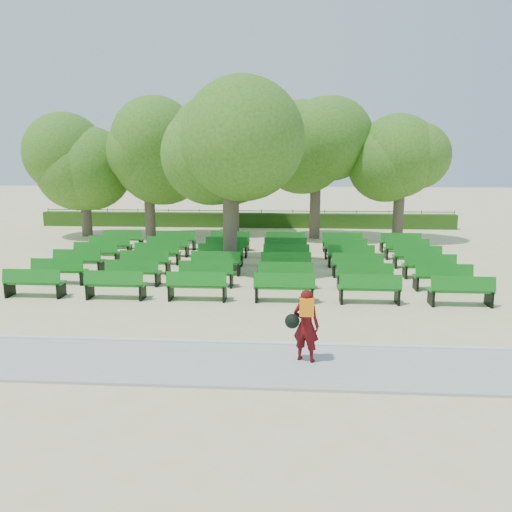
{
  "coord_description": "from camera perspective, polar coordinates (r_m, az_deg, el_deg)",
  "views": [
    {
      "loc": [
        2.82,
        -17.18,
        4.29
      ],
      "look_at": [
        1.71,
        -1.0,
        1.1
      ],
      "focal_mm": 35.0,
      "sensor_mm": 36.0,
      "label": 1
    }
  ],
  "objects": [
    {
      "name": "ground",
      "position": [
        17.93,
        -5.25,
        -2.76
      ],
      "size": [
        120.0,
        120.0,
        0.0
      ],
      "primitive_type": "plane",
      "color": "#CDC288"
    },
    {
      "name": "paving",
      "position": [
        11.03,
        -11.45,
        -11.81
      ],
      "size": [
        30.0,
        2.2,
        0.06
      ],
      "primitive_type": "cube",
      "color": "#A6A6A1",
      "rests_on": "ground"
    },
    {
      "name": "curb",
      "position": [
        12.06,
        -10.01,
        -9.63
      ],
      "size": [
        30.0,
        0.12,
        0.1
      ],
      "primitive_type": "cube",
      "color": "silver",
      "rests_on": "ground"
    },
    {
      "name": "hedge",
      "position": [
        31.54,
        -1.24,
        4.13
      ],
      "size": [
        26.0,
        0.7,
        0.9
      ],
      "primitive_type": "cube",
      "color": "#244A13",
      "rests_on": "ground"
    },
    {
      "name": "fence",
      "position": [
        31.99,
        -1.18,
        3.41
      ],
      "size": [
        26.0,
        0.1,
        1.02
      ],
      "primitive_type": null,
      "color": "black",
      "rests_on": "ground"
    },
    {
      "name": "tree_line",
      "position": [
        27.66,
        -1.98,
        2.19
      ],
      "size": [
        21.8,
        6.8,
        7.04
      ],
      "primitive_type": null,
      "color": "#3E701E",
      "rests_on": "ground"
    },
    {
      "name": "bench_array",
      "position": [
        19.41,
        -0.47,
        -1.36
      ],
      "size": [
        1.87,
        0.68,
        1.16
      ],
      "rotation": [
        0.0,
        0.0,
        -0.06
      ],
      "color": "#136F16",
      "rests_on": "ground"
    },
    {
      "name": "tree_among",
      "position": [
        18.99,
        -3.07,
        10.87
      ],
      "size": [
        4.41,
        4.41,
        6.23
      ],
      "color": "brown",
      "rests_on": "ground"
    },
    {
      "name": "person",
      "position": [
        10.59,
        5.62,
        -7.78
      ],
      "size": [
        0.78,
        0.56,
        1.56
      ],
      "rotation": [
        0.0,
        0.0,
        2.77
      ],
      "color": "#4B0A0C",
      "rests_on": "ground"
    }
  ]
}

